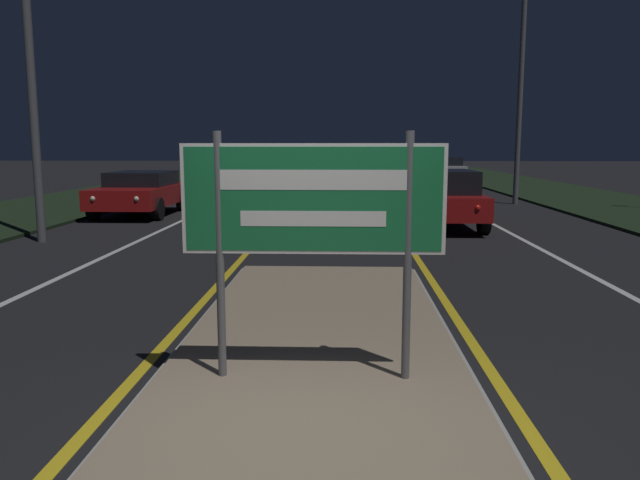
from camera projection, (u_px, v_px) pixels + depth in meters
The scene contains 19 objects.
ground_plane at pixel (306, 444), 4.33m from camera, with size 160.00×160.00×0.00m, color black.
median_island at pixel (313, 383), 5.34m from camera, with size 2.84×9.92×0.10m.
verge_left at pixel (95, 197), 24.43m from camera, with size 5.00×100.00×0.08m.
verge_right at pixel (586, 199), 23.73m from camera, with size 5.00×100.00×0.08m.
centre_line_yellow_left at pixel (304, 190), 29.09m from camera, with size 0.12×70.00×0.01m.
centre_line_yellow_right at pixel (373, 190), 28.97m from camera, with size 0.12×70.00×0.01m.
lane_line_white_left at pixel (249, 190), 29.18m from camera, with size 0.12×70.00×0.01m.
lane_line_white_right at pixel (429, 190), 28.87m from camera, with size 0.12×70.00×0.01m.
edge_line_white_left at pixel (185, 189), 29.29m from camera, with size 0.10×70.00×0.01m.
edge_line_white_right at pixel (494, 190), 28.76m from camera, with size 0.10×70.00×0.01m.
highway_sign at pixel (313, 209), 5.11m from camera, with size 2.17×0.07×2.07m.
streetlight_right_near at pixel (524, 23), 21.13m from camera, with size 0.54×0.54×9.47m.
car_receding_0 at pixel (438, 197), 15.65m from camera, with size 2.02×4.14×1.45m.
car_receding_1 at pixel (402, 179), 24.22m from camera, with size 1.95×4.26×1.45m.
car_receding_2 at pixel (445, 168), 35.57m from camera, with size 1.94×4.40×1.40m.
car_receding_3 at pixel (420, 163), 46.99m from camera, with size 1.88×4.20×1.31m.
car_approaching_0 at pixel (141, 192), 18.51m from camera, with size 2.03×4.21×1.28m.
car_approaching_1 at pixel (226, 170), 33.58m from camera, with size 1.95×4.67×1.44m.
car_approaching_2 at pixel (307, 163), 46.27m from camera, with size 1.93×4.06×1.51m.
Camera 1 is at (0.25, -4.06, 2.05)m, focal length 35.00 mm.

